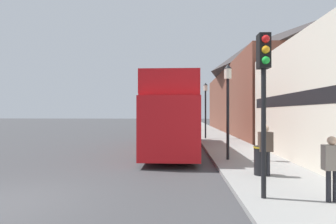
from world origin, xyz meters
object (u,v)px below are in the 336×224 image
tour_bus (173,119)px  lamp_post_second (205,100)px  lamp_post_nearest (228,93)px  lamp_post_third (197,101)px  litter_bin (261,160)px  pedestrian_nearest (332,162)px  parked_car_ahead_of_bus (184,129)px  traffic_signal (264,78)px  pedestrian_second (266,145)px

tour_bus → lamp_post_second: (2.51, 5.97, 1.44)m
lamp_post_nearest → lamp_post_second: size_ratio=0.94×
tour_bus → lamp_post_third: lamp_post_third is taller
litter_bin → lamp_post_nearest: bearing=101.3°
pedestrian_nearest → lamp_post_nearest: lamp_post_nearest is taller
lamp_post_nearest → lamp_post_second: 9.78m
tour_bus → lamp_post_nearest: lamp_post_nearest is taller
pedestrian_nearest → tour_bus: bearing=113.3°
parked_car_ahead_of_bus → traffic_signal: 18.42m
tour_bus → lamp_post_second: lamp_post_second is taller
pedestrian_second → traffic_signal: traffic_signal is taller
parked_car_ahead_of_bus → pedestrian_nearest: (3.20, -18.36, 0.38)m
tour_bus → pedestrian_second: bearing=-64.3°
tour_bus → pedestrian_second: (3.27, -6.84, -0.71)m
pedestrian_nearest → lamp_post_second: size_ratio=0.34×
pedestrian_nearest → traffic_signal: bearing=173.1°
traffic_signal → lamp_post_third: (-0.04, 24.88, 0.51)m
traffic_signal → lamp_post_second: bearing=90.0°
pedestrian_second → lamp_post_nearest: bearing=102.9°
litter_bin → lamp_post_second: bearing=92.9°
tour_bus → lamp_post_third: 16.03m
pedestrian_second → lamp_post_third: bearing=92.0°
parked_car_ahead_of_bus → traffic_signal: traffic_signal is taller
lamp_post_nearest → traffic_signal: bearing=-90.8°
tour_bus → parked_car_ahead_of_bus: (0.81, 9.05, -1.18)m
tour_bus → litter_bin: tour_bus is taller
tour_bus → traffic_signal: 9.55m
parked_car_ahead_of_bus → lamp_post_nearest: (1.77, -12.85, 2.43)m
lamp_post_third → litter_bin: lamp_post_third is taller
pedestrian_second → litter_bin: size_ratio=1.73×
parked_car_ahead_of_bus → lamp_post_third: bearing=79.2°
parked_car_ahead_of_bus → litter_bin: bearing=-78.4°
lamp_post_second → litter_bin: lamp_post_second is taller
parked_car_ahead_of_bus → lamp_post_third: size_ratio=0.81×
tour_bus → lamp_post_third: (2.46, 15.74, 1.73)m
parked_car_ahead_of_bus → lamp_post_second: lamp_post_second is taller
tour_bus → parked_car_ahead_of_bus: tour_bus is taller
tour_bus → lamp_post_nearest: bearing=-55.7°
traffic_signal → lamp_post_second: (0.01, 15.10, 0.22)m
litter_bin → pedestrian_nearest: bearing=-71.9°
tour_bus → litter_bin: 7.50m
pedestrian_second → lamp_post_nearest: (-0.69, 3.03, 1.97)m
tour_bus → lamp_post_second: size_ratio=2.38×
lamp_post_third → litter_bin: bearing=-88.2°
pedestrian_second → parked_car_ahead_of_bus: bearing=98.8°
lamp_post_third → traffic_signal: bearing=-89.9°
parked_car_ahead_of_bus → pedestrian_second: size_ratio=2.43×
tour_bus → lamp_post_second: bearing=67.4°
traffic_signal → lamp_post_third: 24.88m
tour_bus → pedestrian_second: tour_bus is taller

